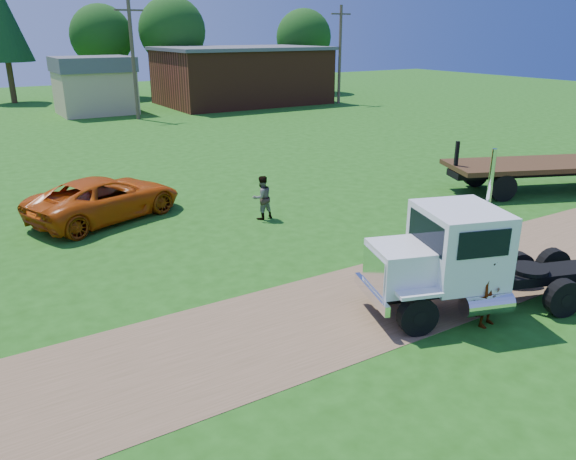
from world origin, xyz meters
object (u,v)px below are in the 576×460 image
white_semi_tractor (460,260)px  orange_pickup (105,198)px  spectator_a (490,292)px  flatbed_trailer (550,168)px

white_semi_tractor → orange_pickup: bearing=132.9°
orange_pickup → spectator_a: bearing=-177.0°
orange_pickup → white_semi_tractor: bearing=-175.6°
flatbed_trailer → spectator_a: bearing=-128.6°
flatbed_trailer → white_semi_tractor: bearing=-132.2°
white_semi_tractor → spectator_a: white_semi_tractor is taller
orange_pickup → flatbed_trailer: flatbed_trailer is taller
white_semi_tractor → spectator_a: (0.04, -0.96, -0.48)m
orange_pickup → flatbed_trailer: bearing=-129.8°
orange_pickup → flatbed_trailer: (17.77, -6.26, 0.20)m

